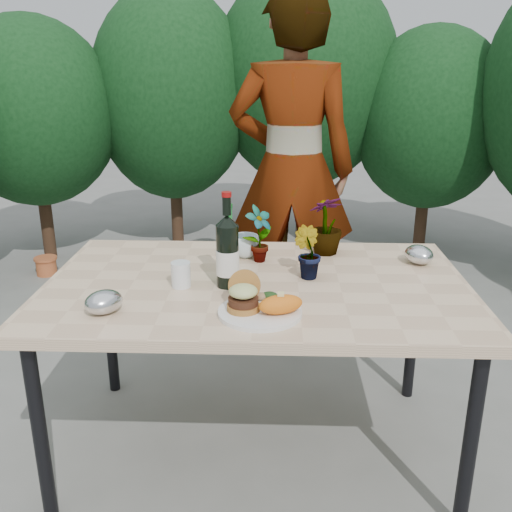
{
  "coord_description": "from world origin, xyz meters",
  "views": [
    {
      "loc": [
        0.07,
        -2.02,
        1.55
      ],
      "look_at": [
        0.0,
        -0.08,
        0.88
      ],
      "focal_mm": 40.0,
      "sensor_mm": 36.0,
      "label": 1
    }
  ],
  "objects_px": {
    "dinner_plate": "(260,312)",
    "person": "(292,171)",
    "patio_table": "(257,295)",
    "wine_bottle": "(227,252)"
  },
  "relations": [
    {
      "from": "wine_bottle",
      "to": "person",
      "type": "relative_size",
      "value": 0.18
    },
    {
      "from": "patio_table",
      "to": "person",
      "type": "height_order",
      "value": "person"
    },
    {
      "from": "dinner_plate",
      "to": "person",
      "type": "bearing_deg",
      "value": 84.66
    },
    {
      "from": "wine_bottle",
      "to": "person",
      "type": "bearing_deg",
      "value": 54.56
    },
    {
      "from": "patio_table",
      "to": "person",
      "type": "distance_m",
      "value": 1.18
    },
    {
      "from": "dinner_plate",
      "to": "wine_bottle",
      "type": "height_order",
      "value": "wine_bottle"
    },
    {
      "from": "patio_table",
      "to": "person",
      "type": "relative_size",
      "value": 0.83
    },
    {
      "from": "patio_table",
      "to": "dinner_plate",
      "type": "height_order",
      "value": "dinner_plate"
    },
    {
      "from": "dinner_plate",
      "to": "person",
      "type": "relative_size",
      "value": 0.14
    },
    {
      "from": "wine_bottle",
      "to": "dinner_plate",
      "type": "bearing_deg",
      "value": -85.9
    }
  ]
}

